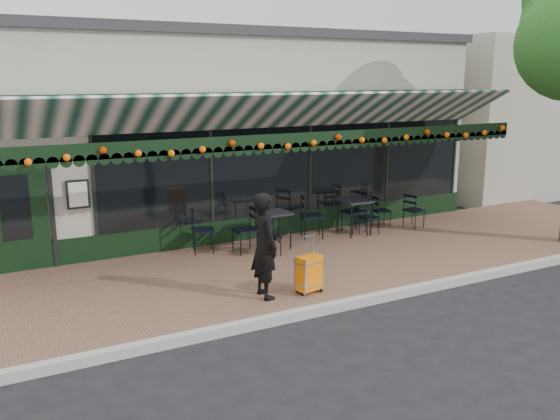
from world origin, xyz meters
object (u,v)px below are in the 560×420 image
chair_a_front (369,218)px  chair_a_extra (414,210)px  suitcase (309,274)px  cafe_table_b (274,215)px  chair_a_left (354,212)px  chair_b_right (312,216)px  cafe_table_a (355,203)px  chair_b_left (245,230)px  chair_solo (203,231)px  chair_b_front (270,237)px  woman (265,246)px  chair_a_right (382,211)px

chair_a_front → chair_a_extra: 1.33m
suitcase → cafe_table_b: 2.75m
chair_a_left → chair_b_right: 1.12m
chair_b_right → cafe_table_b: bearing=124.7°
cafe_table_a → chair_a_front: bearing=-32.2°
chair_b_left → suitcase: bearing=-0.3°
chair_solo → chair_b_front: bearing=-112.7°
chair_a_front → chair_b_left: size_ratio=0.81×
chair_a_left → cafe_table_a: bearing=-38.7°
chair_a_extra → chair_b_front: size_ratio=1.11×
chair_b_left → woman: bearing=-17.4°
chair_a_right → chair_a_front: (-0.69, -0.44, 0.00)m
chair_a_front → chair_b_front: bearing=-170.9°
woman → chair_b_left: size_ratio=1.83×
woman → chair_a_front: (3.85, 2.39, -0.48)m
suitcase → chair_b_right: size_ratio=1.01×
cafe_table_a → chair_a_left: (0.11, 0.16, -0.24)m
chair_b_right → woman: bearing=157.1°
woman → chair_a_left: woman is taller
cafe_table_a → chair_b_left: bearing=-176.5°
woman → suitcase: woman is taller
cafe_table_a → chair_a_front: 0.48m
chair_a_front → cafe_table_a: bearing=148.6°
woman → chair_b_right: (2.55, 2.75, -0.38)m
chair_a_left → cafe_table_b: bearing=-87.5°
chair_b_left → chair_b_right: bearing=101.2°
chair_a_front → chair_solo: size_ratio=0.84×
cafe_table_a → chair_a_extra: size_ratio=0.96×
cafe_table_a → cafe_table_b: (-2.12, -0.11, -0.02)m
suitcase → cafe_table_a: suitcase is taller
cafe_table_b → chair_b_front: cafe_table_b is taller
woman → chair_b_right: size_ratio=1.78×
chair_a_front → chair_b_front: 2.75m
chair_a_left → chair_b_front: chair_a_left is taller
chair_b_front → woman: bearing=-117.8°
cafe_table_b → chair_a_left: chair_a_left is taller
chair_a_left → chair_a_right: 0.87m
woman → cafe_table_b: 2.85m
cafe_table_b → chair_solo: 1.50m
chair_a_left → chair_b_right: bearing=-95.5°
woman → suitcase: (0.74, -0.18, -0.54)m
cafe_table_b → chair_a_extra: size_ratio=0.93×
chair_b_front → chair_solo: size_ratio=0.82×
chair_a_right → chair_solo: size_ratio=0.83×
chair_a_right → chair_a_left: bearing=106.8°
chair_a_right → chair_a_front: bearing=133.2°
woman → cafe_table_a: 4.39m
woman → chair_solo: 2.87m
cafe_table_b → chair_b_left: chair_b_left is taller
chair_a_left → chair_b_front: (-2.55, -0.74, -0.10)m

